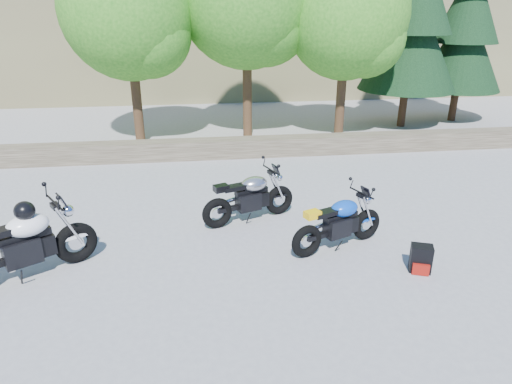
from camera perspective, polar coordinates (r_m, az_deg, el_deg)
ground at (r=7.57m, az=-0.52°, el=-8.18°), size 90.00×90.00×0.00m
stone_wall at (r=12.53m, az=-3.62°, el=5.52°), size 22.00×0.55×0.50m
tree_decid_left at (r=13.72m, az=-15.23°, el=20.62°), size 3.67×3.67×5.62m
tree_decid_right at (r=14.16m, az=11.73°, el=20.39°), size 3.54×3.54×5.41m
conifer_near at (r=16.27m, az=19.18°, el=20.49°), size 3.17×3.17×7.06m
conifer_far at (r=17.85m, az=24.83°, el=18.45°), size 2.82×2.82×6.27m
silver_bike at (r=8.63m, az=-0.78°, el=-0.74°), size 1.85×0.86×0.96m
white_bike at (r=7.58m, az=-27.34°, el=-5.69°), size 1.96×1.31×1.22m
blue_bike at (r=7.79m, az=10.32°, el=-3.88°), size 1.76×0.86×0.93m
backpack at (r=7.55m, az=19.91°, el=-7.88°), size 0.38×0.36×0.44m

